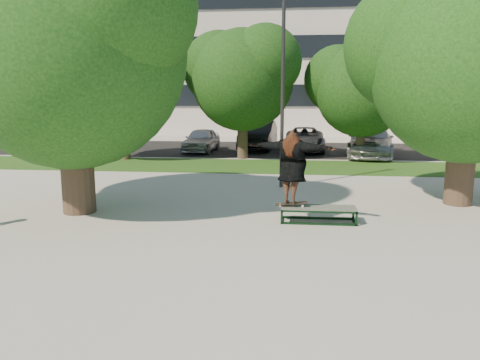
# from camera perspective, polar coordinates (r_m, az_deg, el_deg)

# --- Properties ---
(ground) EXTENTS (120.00, 120.00, 0.00)m
(ground) POSITION_cam_1_polar(r_m,az_deg,el_deg) (10.94, -0.75, -5.78)
(ground) COLOR gray
(ground) RESTS_ON ground
(grass_strip) EXTENTS (30.00, 4.00, 0.02)m
(grass_strip) POSITION_cam_1_polar(r_m,az_deg,el_deg) (20.17, 5.27, 1.65)
(grass_strip) COLOR #1F4C15
(grass_strip) RESTS_ON ground
(asphalt_strip) EXTENTS (40.00, 8.00, 0.01)m
(asphalt_strip) POSITION_cam_1_polar(r_m,az_deg,el_deg) (26.64, 3.32, 3.78)
(asphalt_strip) COLOR black
(asphalt_strip) RESTS_ON ground
(tree_left) EXTENTS (6.96, 5.95, 7.12)m
(tree_left) POSITION_cam_1_polar(r_m,az_deg,el_deg) (12.87, -20.31, 15.89)
(tree_left) COLOR #38281E
(tree_left) RESTS_ON ground
(tree_right) EXTENTS (6.24, 5.33, 6.51)m
(tree_right) POSITION_cam_1_polar(r_m,az_deg,el_deg) (14.35, 25.78, 13.56)
(tree_right) COLOR #38281E
(tree_right) RESTS_ON ground
(bg_tree_left) EXTENTS (5.28, 4.51, 5.77)m
(bg_tree_left) POSITION_cam_1_polar(r_m,az_deg,el_deg) (22.90, -14.23, 11.76)
(bg_tree_left) COLOR #38281E
(bg_tree_left) RESTS_ON ground
(bg_tree_mid) EXTENTS (5.76, 4.92, 6.24)m
(bg_tree_mid) POSITION_cam_1_polar(r_m,az_deg,el_deg) (22.66, 0.15, 12.81)
(bg_tree_mid) COLOR #38281E
(bg_tree_mid) RESTS_ON ground
(bg_tree_right) EXTENTS (5.04, 4.31, 5.43)m
(bg_tree_right) POSITION_cam_1_polar(r_m,az_deg,el_deg) (22.24, 14.55, 11.18)
(bg_tree_right) COLOR #38281E
(bg_tree_right) RESTS_ON ground
(lamppost) EXTENTS (0.25, 0.15, 6.11)m
(lamppost) POSITION_cam_1_polar(r_m,az_deg,el_deg) (15.44, 5.21, 10.71)
(lamppost) COLOR #2D2D30
(lamppost) RESTS_ON ground
(office_building) EXTENTS (30.00, 14.12, 16.00)m
(office_building) POSITION_cam_1_polar(r_m,az_deg,el_deg) (42.83, 1.72, 16.98)
(office_building) COLOR beige
(office_building) RESTS_ON ground
(grind_box) EXTENTS (1.80, 0.60, 0.38)m
(grind_box) POSITION_cam_1_polar(r_m,az_deg,el_deg) (11.50, 9.50, -4.15)
(grind_box) COLOR black
(grind_box) RESTS_ON ground
(skater_rig) EXTENTS (2.23, 1.36, 1.84)m
(skater_rig) POSITION_cam_1_polar(r_m,az_deg,el_deg) (11.25, 6.36, 1.56)
(skater_rig) COLOR white
(skater_rig) RESTS_ON grind_box
(car_silver_a) EXTENTS (1.77, 3.82, 1.27)m
(car_silver_a) POSITION_cam_1_polar(r_m,az_deg,el_deg) (25.50, -4.74, 4.89)
(car_silver_a) COLOR #B5B6BA
(car_silver_a) RESTS_ON asphalt_strip
(car_dark) EXTENTS (2.02, 4.94, 1.59)m
(car_dark) POSITION_cam_1_polar(r_m,az_deg,el_deg) (26.57, 2.25, 5.48)
(car_dark) COLOR black
(car_dark) RESTS_ON asphalt_strip
(car_grey) EXTENTS (2.28, 4.71, 1.29)m
(car_grey) POSITION_cam_1_polar(r_m,az_deg,el_deg) (25.91, 7.87, 4.94)
(car_grey) COLOR slate
(car_grey) RESTS_ON asphalt_strip
(car_silver_b) EXTENTS (3.02, 5.54, 1.52)m
(car_silver_b) POSITION_cam_1_polar(r_m,az_deg,el_deg) (24.39, 15.66, 4.59)
(car_silver_b) COLOR #9E9EA2
(car_silver_b) RESTS_ON asphalt_strip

